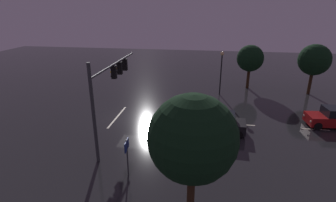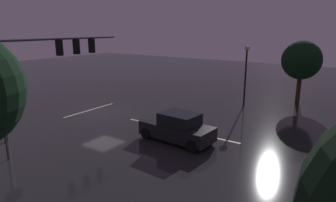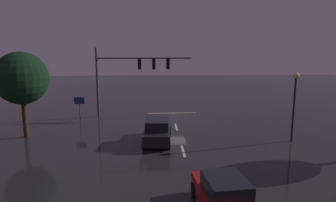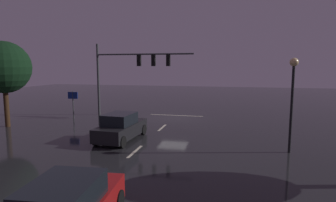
# 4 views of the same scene
# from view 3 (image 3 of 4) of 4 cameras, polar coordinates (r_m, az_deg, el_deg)

# --- Properties ---
(ground_plane) EXTENTS (80.00, 80.00, 0.00)m
(ground_plane) POSITION_cam_3_polar(r_m,az_deg,el_deg) (29.95, 0.95, -2.85)
(ground_plane) COLOR #232326
(traffic_signal_assembly) EXTENTS (9.16, 0.47, 6.67)m
(traffic_signal_assembly) POSITION_cam_3_polar(r_m,az_deg,el_deg) (29.40, -6.76, 5.90)
(traffic_signal_assembly) COLOR #383A3D
(traffic_signal_assembly) RESTS_ON ground_plane
(lane_dash_far) EXTENTS (0.16, 2.20, 0.01)m
(lane_dash_far) POSITION_cam_3_polar(r_m,az_deg,el_deg) (26.08, 1.54, -4.89)
(lane_dash_far) COLOR beige
(lane_dash_far) RESTS_ON ground_plane
(lane_dash_mid) EXTENTS (0.16, 2.20, 0.01)m
(lane_dash_mid) POSITION_cam_3_polar(r_m,az_deg,el_deg) (20.39, 2.87, -9.40)
(lane_dash_mid) COLOR beige
(lane_dash_mid) RESTS_ON ground_plane
(lane_dash_near) EXTENTS (0.16, 2.20, 0.01)m
(lane_dash_near) POSITION_cam_3_polar(r_m,az_deg,el_deg) (14.93, 5.30, -17.27)
(lane_dash_near) COLOR beige
(lane_dash_near) RESTS_ON ground_plane
(stop_bar) EXTENTS (5.00, 0.16, 0.01)m
(stop_bar) POSITION_cam_3_polar(r_m,az_deg,el_deg) (31.28, 0.77, -2.26)
(stop_bar) COLOR beige
(stop_bar) RESTS_ON ground_plane
(car_approaching) EXTENTS (2.14, 4.46, 1.70)m
(car_approaching) POSITION_cam_3_polar(r_m,az_deg,el_deg) (22.03, -2.01, -5.68)
(car_approaching) COLOR black
(car_approaching) RESTS_ON ground_plane
(car_distant) EXTENTS (2.25, 4.50, 1.70)m
(car_distant) POSITION_cam_3_polar(r_m,az_deg,el_deg) (13.28, 10.48, -17.30)
(car_distant) COLOR maroon
(car_distant) RESTS_ON ground_plane
(street_lamp_left_kerb) EXTENTS (0.44, 0.44, 5.02)m
(street_lamp_left_kerb) POSITION_cam_3_polar(r_m,az_deg,el_deg) (23.36, 22.72, 1.27)
(street_lamp_left_kerb) COLOR black
(street_lamp_left_kerb) RESTS_ON ground_plane
(route_sign) EXTENTS (0.90, 0.12, 2.42)m
(route_sign) POSITION_cam_3_polar(r_m,az_deg,el_deg) (28.04, -16.30, -0.56)
(route_sign) COLOR #383A3D
(route_sign) RESTS_ON ground_plane
(tree_right_near) EXTENTS (3.90, 3.90, 6.47)m
(tree_right_near) POSITION_cam_3_polar(r_m,az_deg,el_deg) (24.84, -25.82, 3.85)
(tree_right_near) COLOR #382314
(tree_right_near) RESTS_ON ground_plane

